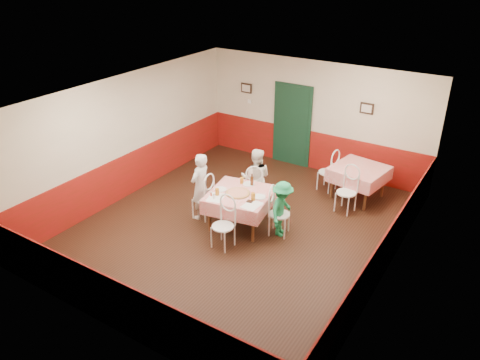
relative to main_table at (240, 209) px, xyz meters
The scene contains 39 objects.
floor 0.38m from the main_table, 47.54° to the right, with size 7.00×7.00×0.00m, color black.
ceiling 2.43m from the main_table, 47.54° to the right, with size 7.00×7.00×0.00m, color white.
back_wall 3.60m from the main_table, 89.21° to the left, with size 6.00×0.10×2.80m, color beige.
front_wall 3.70m from the main_table, 89.23° to the right, with size 6.00×0.10×2.80m, color beige.
left_wall 3.13m from the main_table, behind, with size 0.10×7.00×2.80m, color beige.
right_wall 3.22m from the main_table, ahead, with size 0.10×7.00×2.80m, color beige.
wainscot_back 3.44m from the main_table, 89.21° to the left, with size 6.00×0.03×1.00m, color maroon.
wainscot_front 3.54m from the main_table, 89.23° to the right, with size 6.00×0.03×1.00m, color maroon.
wainscot_left 2.94m from the main_table, behind, with size 0.03×7.00×1.00m, color maroon.
wainscot_right 3.04m from the main_table, ahead, with size 0.03×7.00×1.00m, color maroon.
door 3.51m from the main_table, 99.23° to the left, with size 0.96×0.06×2.10m, color black.
picture_left 4.19m from the main_table, 119.88° to the left, with size 0.32×0.03×0.26m, color black.
picture_right 3.94m from the main_table, 68.37° to the left, with size 0.32×0.03×0.26m, color black.
thermostat 4.03m from the main_table, 118.60° to the left, with size 0.10×0.03×0.10m, color white.
main_table is the anchor object (origin of this frame).
second_table 2.97m from the main_table, 56.65° to the left, with size 1.12×1.12×0.77m, color red.
chair_left 0.85m from the main_table, behind, with size 0.42×0.42×0.90m, color white, non-canonical shape.
chair_right 0.85m from the main_table, ahead, with size 0.42×0.42×0.90m, color white, non-canonical shape.
chair_far 0.85m from the main_table, 99.72° to the left, with size 0.42×0.42×0.90m, color white, non-canonical shape.
chair_near 0.85m from the main_table, 80.28° to the right, with size 0.42×0.42×0.90m, color white, non-canonical shape.
chair_second_a 2.63m from the main_table, 70.43° to the left, with size 0.42×0.42×0.90m, color white, non-canonical shape.
chair_second_b 2.38m from the main_table, 46.66° to the left, with size 0.42×0.42×0.90m, color white, non-canonical shape.
pizza 0.40m from the main_table, 108.62° to the right, with size 0.48×0.48×0.03m, color #B74723.
plate_left 0.58m from the main_table, 167.01° to the right, with size 0.25×0.25×0.01m, color white.
plate_right 0.58m from the main_table, ahead, with size 0.25×0.25×0.01m, color white.
plate_far 0.58m from the main_table, 96.88° to the left, with size 0.25×0.25×0.01m, color white.
glass_a 0.66m from the main_table, 135.48° to the right, with size 0.08×0.08×0.15m, color #BF7219.
glass_b 0.61m from the main_table, 17.88° to the right, with size 0.08×0.08×0.16m, color #BF7219.
glass_c 0.62m from the main_table, 117.30° to the left, with size 0.07×0.07×0.13m, color #BF7219.
beer_bottle 0.65m from the main_table, 85.19° to the left, with size 0.07×0.07×0.24m, color #381C0A.
shaker_a 0.70m from the main_table, 124.36° to the right, with size 0.04×0.04×0.09m, color silver.
shaker_b 0.72m from the main_table, 121.23° to the right, with size 0.04×0.04×0.09m, color silver.
shaker_c 0.73m from the main_table, 134.95° to the right, with size 0.04×0.04×0.09m, color #B23319.
menu_left 0.65m from the main_table, 125.11° to the right, with size 0.30×0.40×0.00m, color white.
menu_right 0.68m from the main_table, 33.36° to the right, with size 0.30×0.40×0.00m, color white.
wallet 0.58m from the main_table, 30.91° to the right, with size 0.11×0.09×0.02m, color black.
diner_left 0.97m from the main_table, behind, with size 0.53×0.35×1.46m, color gray.
diner_far 0.95m from the main_table, 99.72° to the left, with size 0.67×0.52×1.37m, color gray.
diner_right 0.92m from the main_table, ahead, with size 0.75×0.43×1.17m, color gray.
Camera 1 is at (4.43, -7.00, 5.20)m, focal length 35.00 mm.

